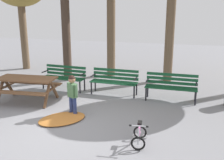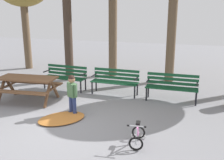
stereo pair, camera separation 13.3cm
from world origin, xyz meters
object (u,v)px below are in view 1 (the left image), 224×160
Objects in this scene: park_bench_far_left at (64,75)px; park_bench_right at (171,85)px; park_bench_left at (114,80)px; child_standing at (72,92)px; picnic_table at (27,83)px; kids_bicycle at (139,135)px.

park_bench_far_left is 1.00× the size of park_bench_right.
child_standing is at bearing -103.65° from park_bench_left.
kids_bicycle is (3.92, -1.57, -0.39)m from picnic_table.
child_standing is at bearing -56.47° from park_bench_far_left.
park_bench_left is 2.69× the size of kids_bicycle.
park_bench_left is at bearing 33.56° from picnic_table.
park_bench_right is (4.26, 1.51, -0.08)m from picnic_table.
park_bench_right is 3.17m from child_standing.
child_standing is 1.87× the size of kids_bicycle.
picnic_table is 1.61m from park_bench_far_left.
child_standing is at bearing -139.59° from park_bench_right.
child_standing is (1.38, -2.09, 0.15)m from park_bench_far_left.
park_bench_far_left and park_bench_right have the same top height.
park_bench_right is at bearing 40.41° from child_standing.
park_bench_far_left is 2.51m from child_standing.
picnic_table is at bearing -146.44° from park_bench_left.
child_standing is (1.85, -0.54, 0.07)m from picnic_table.
child_standing is (-2.41, -2.05, 0.15)m from park_bench_right.
picnic_table is 1.76× the size of child_standing.
park_bench_far_left is 4.67m from kids_bicycle.
park_bench_far_left is 1.90m from park_bench_left.
picnic_table reaches higher than kids_bicycle.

